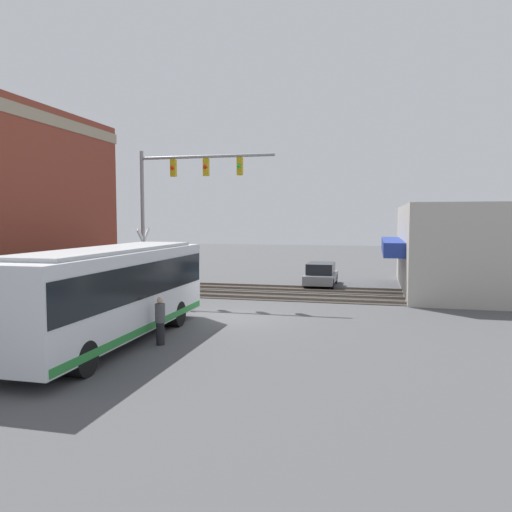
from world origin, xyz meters
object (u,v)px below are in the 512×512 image
object	(u,v)px
pedestrian_near_bus	(160,321)
crossing_signal	(144,257)
parked_car_grey	(321,275)
city_bus	(111,291)

from	to	relation	value
pedestrian_near_bus	crossing_signal	bearing A→B (deg)	29.29
parked_car_grey	pedestrian_near_bus	size ratio (longest dim) A/B	2.80
city_bus	crossing_signal	xyz separation A→B (m)	(8.64, 3.04, 0.48)
parked_car_grey	pedestrian_near_bus	bearing A→B (deg)	167.05
crossing_signal	parked_car_grey	xyz separation A→B (m)	(7.78, -8.44, -1.61)
city_bus	parked_car_grey	distance (m)	17.32
crossing_signal	pedestrian_near_bus	distance (m)	9.75
crossing_signal	pedestrian_near_bus	size ratio (longest dim) A/B	2.35
parked_car_grey	city_bus	bearing A→B (deg)	161.79
pedestrian_near_bus	city_bus	bearing A→B (deg)	97.72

